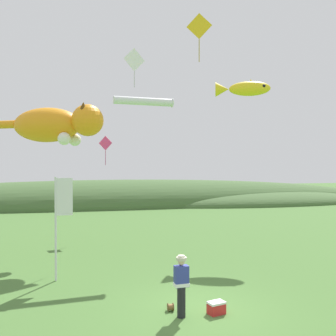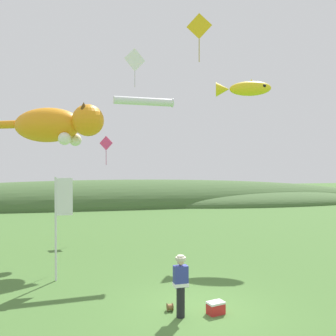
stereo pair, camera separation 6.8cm
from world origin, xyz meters
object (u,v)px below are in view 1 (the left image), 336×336
object	(u,v)px
kite_diamond_white	(134,60)
kite_fish_windsock	(243,89)
festival_attendant	(181,284)
kite_diamond_pink	(105,144)
kite_diamond_gold	(199,27)
kite_giant_cat	(55,125)
kite_tube_streamer	(144,101)
festival_banner_pole	(60,213)
kite_spool	(171,307)
picnic_cooler	(216,308)

from	to	relation	value
kite_diamond_white	kite_fish_windsock	bearing A→B (deg)	-18.58
festival_attendant	kite_fish_windsock	bearing A→B (deg)	56.32
kite_diamond_pink	kite_diamond_gold	bearing A→B (deg)	-70.85
kite_fish_windsock	kite_diamond_white	world-z (taller)	kite_diamond_white
kite_giant_cat	kite_tube_streamer	bearing A→B (deg)	-27.54
festival_banner_pole	kite_tube_streamer	size ratio (longest dim) A/B	1.36
kite_spool	kite_giant_cat	xyz separation A→B (m)	(-3.87, 8.63, 6.18)
festival_banner_pole	kite_diamond_gold	xyz separation A→B (m)	(5.33, -0.34, 7.23)
picnic_cooler	kite_fish_windsock	distance (m)	12.93
picnic_cooler	festival_banner_pole	world-z (taller)	festival_banner_pole
kite_tube_streamer	kite_diamond_white	xyz separation A→B (m)	(0.02, 3.67, 2.91)
kite_diamond_white	kite_diamond_pink	bearing A→B (deg)	123.14
festival_attendant	kite_spool	size ratio (longest dim) A/B	7.56
kite_giant_cat	kite_diamond_pink	size ratio (longest dim) A/B	3.43
kite_spool	kite_giant_cat	distance (m)	11.30
kite_diamond_gold	kite_diamond_white	bearing A→B (deg)	103.78
kite_giant_cat	kite_diamond_gold	size ratio (longest dim) A/B	3.20
picnic_cooler	kite_spool	bearing A→B (deg)	158.13
kite_spool	kite_tube_streamer	distance (m)	9.66
kite_spool	festival_attendant	bearing A→B (deg)	-68.09
kite_tube_streamer	festival_attendant	bearing A→B (deg)	-90.55
festival_attendant	festival_banner_pole	world-z (taller)	festival_banner_pole
picnic_cooler	kite_fish_windsock	size ratio (longest dim) A/B	0.18
picnic_cooler	festival_banner_pole	size ratio (longest dim) A/B	0.14
kite_giant_cat	kite_diamond_pink	bearing A→B (deg)	54.63
festival_attendant	kite_diamond_white	xyz separation A→B (m)	(0.09, 10.64, 9.23)
kite_giant_cat	kite_diamond_white	distance (m)	5.89
picnic_cooler	kite_giant_cat	world-z (taller)	kite_giant_cat
kite_giant_cat	kite_diamond_pink	xyz separation A→B (m)	(2.68, 3.77, -0.71)
festival_banner_pole	kite_diamond_pink	size ratio (longest dim) A/B	2.18
festival_attendant	kite_fish_windsock	distance (m)	12.89
kite_diamond_pink	kite_spool	bearing A→B (deg)	-84.53
festival_attendant	kite_tube_streamer	xyz separation A→B (m)	(0.07, 6.98, 6.33)
kite_spool	kite_diamond_white	distance (m)	14.29
festival_attendant	kite_diamond_pink	xyz separation A→B (m)	(-1.39, 12.91, 4.64)
festival_banner_pole	kite_diamond_white	xyz separation A→B (m)	(3.67, 6.43, 7.63)
kite_diamond_white	kite_diamond_pink	distance (m)	5.33
festival_attendant	kite_tube_streamer	size ratio (longest dim) A/B	0.62
picnic_cooler	kite_diamond_pink	size ratio (longest dim) A/B	0.31
picnic_cooler	kite_diamond_pink	xyz separation A→B (m)	(-2.45, 12.91, 5.41)
kite_diamond_gold	festival_attendant	bearing A→B (deg)	-114.32
kite_diamond_white	kite_diamond_gold	world-z (taller)	kite_diamond_white
kite_fish_windsock	kite_diamond_gold	size ratio (longest dim) A/B	1.59
festival_banner_pole	kite_diamond_white	world-z (taller)	kite_diamond_white
kite_diamond_white	kite_diamond_pink	world-z (taller)	kite_diamond_white
picnic_cooler	kite_giant_cat	size ratio (longest dim) A/B	0.09
kite_diamond_pink	kite_diamond_gold	xyz separation A→B (m)	(3.14, -9.03, 4.19)
festival_banner_pole	kite_tube_streamer	world-z (taller)	kite_tube_streamer
festival_banner_pole	kite_diamond_pink	bearing A→B (deg)	75.88
picnic_cooler	kite_tube_streamer	world-z (taller)	kite_tube_streamer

